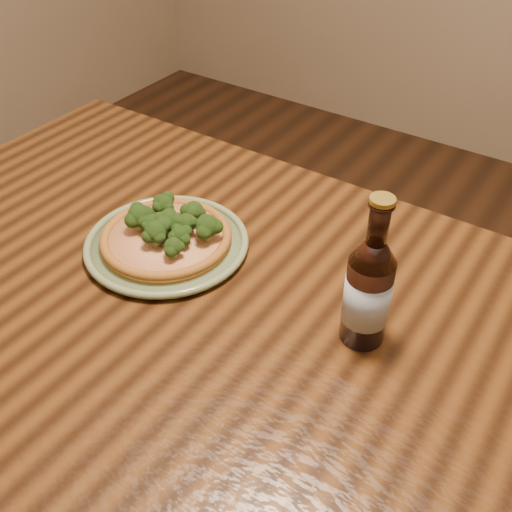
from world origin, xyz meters
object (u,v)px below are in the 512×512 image
Objects in this scene: pizza at (167,234)px; beer_bottle at (368,290)px; plate at (167,243)px; table at (247,355)px.

pizza is 0.93× the size of beer_bottle.
pizza is (0.00, 0.00, 0.02)m from plate.
pizza is at bearing 163.33° from table.
table is 5.33× the size of plate.
table is 0.26m from beer_bottle.
pizza is 0.40m from beer_bottle.
plate reaches higher than table.
plate is at bearing 163.88° from table.
table is 6.71× the size of pizza.
beer_bottle is at bearing -0.19° from pizza.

